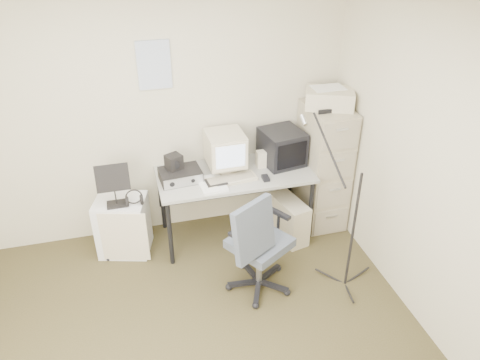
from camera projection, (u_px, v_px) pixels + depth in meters
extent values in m
cube|color=#3A3519|center=(203.00, 358.00, 3.58)|extent=(3.60, 3.60, 0.01)
cube|color=white|center=(182.00, 20.00, 2.30)|extent=(3.60, 3.60, 0.01)
cube|color=beige|center=(161.00, 116.00, 4.43)|extent=(3.60, 0.02, 2.50)
cube|color=beige|center=(443.00, 186.00, 3.34)|extent=(0.02, 3.60, 2.50)
cube|color=white|center=(154.00, 65.00, 4.16)|extent=(0.30, 0.02, 0.44)
cube|color=gray|center=(323.00, 166.00, 4.83)|extent=(0.40, 0.60, 1.30)
cube|color=beige|center=(329.00, 98.00, 4.46)|extent=(0.53, 0.46, 0.17)
cube|color=#979794|center=(235.00, 204.00, 4.74)|extent=(1.50, 0.70, 0.73)
cube|color=beige|center=(225.00, 152.00, 4.51)|extent=(0.36, 0.38, 0.39)
cube|color=black|center=(282.00, 147.00, 4.65)|extent=(0.44, 0.46, 0.34)
cube|color=beige|center=(261.00, 159.00, 4.62)|extent=(0.09, 0.09, 0.17)
cube|color=beige|center=(231.00, 179.00, 4.42)|extent=(0.50, 0.22, 0.03)
cube|color=black|center=(266.00, 178.00, 4.44)|extent=(0.06, 0.10, 0.03)
cube|color=black|center=(180.00, 175.00, 4.41)|extent=(0.40, 0.30, 0.11)
cube|color=black|center=(174.00, 162.00, 4.37)|extent=(0.18, 0.17, 0.14)
cube|color=white|center=(212.00, 184.00, 4.35)|extent=(0.26, 0.33, 0.02)
cube|color=beige|center=(289.00, 219.00, 4.76)|extent=(0.31, 0.51, 0.44)
cube|color=slate|center=(260.00, 241.00, 3.99)|extent=(0.81, 0.81, 1.02)
cube|color=white|center=(123.00, 225.00, 4.55)|extent=(0.56, 0.49, 0.58)
cube|color=black|center=(114.00, 185.00, 4.22)|extent=(0.31, 0.19, 0.44)
torus|color=black|center=(134.00, 200.00, 4.31)|extent=(0.18, 0.18, 0.03)
cylinder|color=black|center=(356.00, 215.00, 3.89)|extent=(0.02, 0.02, 1.52)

